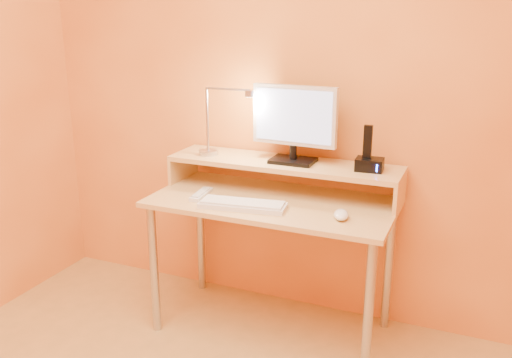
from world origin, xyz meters
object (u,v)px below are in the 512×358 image
at_px(phone_dock, 369,164).
at_px(monitor_panel, 294,115).
at_px(mouse, 341,215).
at_px(lamp_base, 208,152).
at_px(remote_control, 201,194).
at_px(keyboard, 243,205).

bearing_deg(phone_dock, monitor_panel, 174.81).
bearing_deg(mouse, monitor_panel, 125.25).
xyz_separation_m(lamp_base, phone_dock, (0.85, 0.03, 0.02)).
bearing_deg(remote_control, keyboard, -21.40).
relative_size(monitor_panel, remote_control, 2.26).
height_order(phone_dock, remote_control, phone_dock).
relative_size(monitor_panel, keyboard, 1.06).
bearing_deg(mouse, lamp_base, 149.15).
distance_m(phone_dock, keyboard, 0.64).
bearing_deg(keyboard, monitor_panel, 58.43).
distance_m(mouse, remote_control, 0.73).
distance_m(monitor_panel, remote_control, 0.61).
distance_m(monitor_panel, keyboard, 0.52).
bearing_deg(keyboard, lamp_base, 131.11).
relative_size(phone_dock, remote_control, 0.67).
bearing_deg(remote_control, monitor_panel, 25.98).
height_order(mouse, remote_control, mouse).
height_order(monitor_panel, keyboard, monitor_panel).
bearing_deg(monitor_panel, mouse, -38.26).
height_order(monitor_panel, phone_dock, monitor_panel).
bearing_deg(mouse, keyboard, 170.88).
bearing_deg(remote_control, lamp_base, 101.42).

